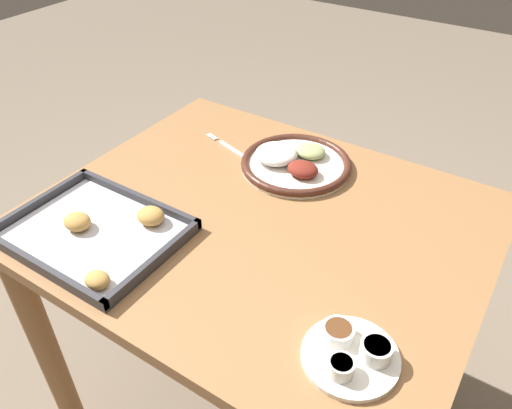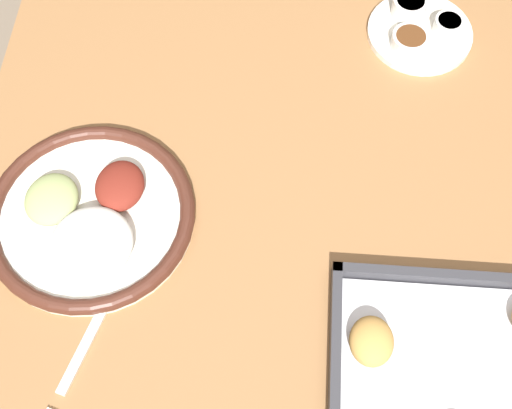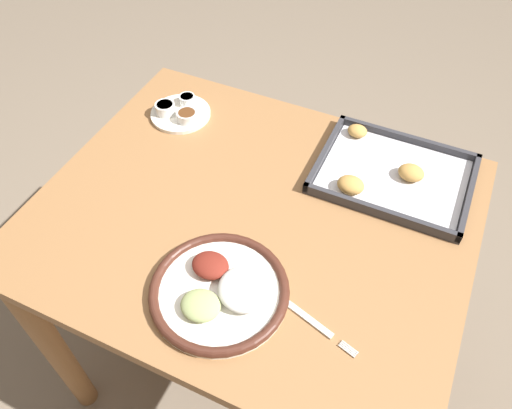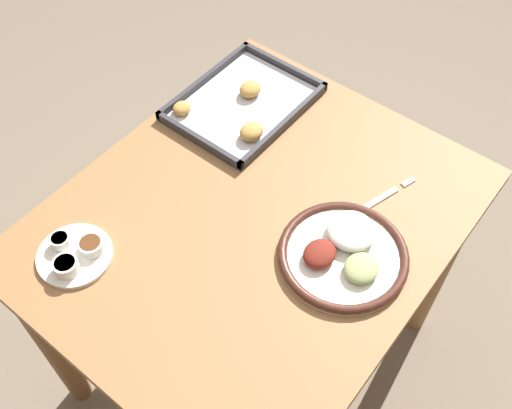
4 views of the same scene
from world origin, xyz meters
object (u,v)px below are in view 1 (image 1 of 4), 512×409
Objects in this scene: dinner_plate at (294,162)px; baking_tray at (97,232)px; fork at (233,150)px; saucer_plate at (352,352)px.

dinner_plate is 0.77× the size of baking_tray.
fork is (0.17, 0.02, -0.01)m from dinner_plate.
dinner_plate is 0.17m from fork.
fork is 1.20× the size of saucer_plate.
dinner_plate is 0.55m from saucer_plate.
saucer_plate is at bearing -178.83° from baking_tray.
fork is at bearing -95.40° from baking_tray.
dinner_plate is 1.44× the size of fork.
dinner_plate reaches higher than baking_tray.
baking_tray is (0.56, 0.01, -0.00)m from saucer_plate.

